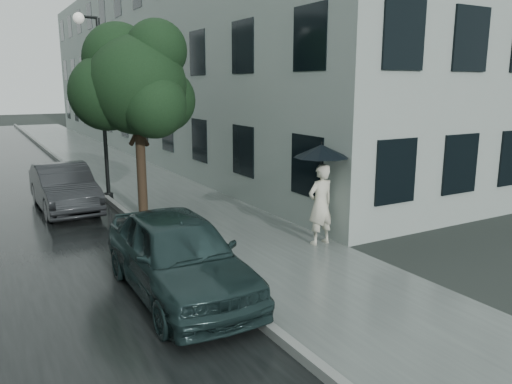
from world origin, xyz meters
TOP-DOWN VIEW (x-y plane):
  - ground at (0.00, 0.00)m, footprint 120.00×120.00m
  - sidewalk at (0.25, 12.00)m, footprint 3.50×60.00m
  - kerb_near at (-1.57, 12.00)m, footprint 0.15×60.00m
  - building_near at (5.47, 19.50)m, footprint 7.02×36.00m
  - pedestrian at (1.57, 2.00)m, footprint 0.70×0.49m
  - umbrella at (1.56, 1.99)m, footprint 1.39×1.39m
  - street_tree at (-1.14, 6.50)m, footprint 3.37×3.06m
  - lamp_post at (-1.59, 8.98)m, footprint 0.84×0.36m
  - car_near at (-2.20, 0.97)m, footprint 1.76×4.24m
  - car_far at (-2.89, 8.15)m, footprint 1.46×4.01m

SIDE VIEW (x-z plane):
  - ground at x=0.00m, z-range 0.00..0.00m
  - sidewalk at x=0.25m, z-range 0.00..0.01m
  - kerb_near at x=-1.57m, z-range 0.00..0.15m
  - car_far at x=-2.89m, z-range 0.01..1.32m
  - car_near at x=-2.20m, z-range 0.01..1.44m
  - pedestrian at x=1.57m, z-range 0.01..1.84m
  - umbrella at x=1.56m, z-range 1.44..2.82m
  - lamp_post at x=-1.59m, z-range 0.39..5.96m
  - street_tree at x=-1.14m, z-range 0.96..6.17m
  - building_near at x=5.47m, z-range 0.00..9.00m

